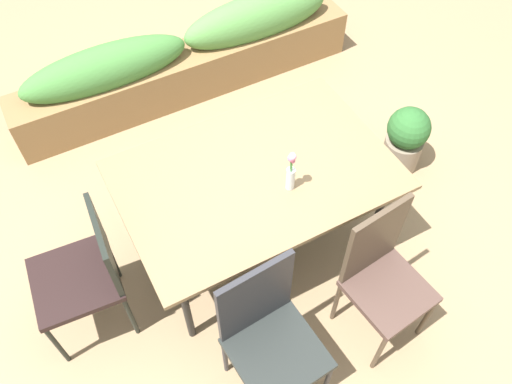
# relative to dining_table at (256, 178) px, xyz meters

# --- Properties ---
(ground_plane) EXTENTS (12.00, 12.00, 0.00)m
(ground_plane) POSITION_rel_dining_table_xyz_m (0.08, 0.05, -0.71)
(ground_plane) COLOR #9E7F5B
(dining_table) EXTENTS (1.61, 1.08, 0.75)m
(dining_table) POSITION_rel_dining_table_xyz_m (0.00, 0.00, 0.00)
(dining_table) COLOR #8C704C
(dining_table) RESTS_ON ground
(chair_near_right) EXTENTS (0.46, 0.46, 1.01)m
(chair_near_right) POSITION_rel_dining_table_xyz_m (0.35, -0.82, -0.14)
(chair_near_right) COLOR brown
(chair_near_right) RESTS_ON ground
(chair_near_left) EXTENTS (0.48, 0.48, 0.99)m
(chair_near_left) POSITION_rel_dining_table_xyz_m (-0.37, -0.81, -0.17)
(chair_near_left) COLOR #262B29
(chair_near_left) RESTS_ON ground
(chair_end_left) EXTENTS (0.51, 0.51, 0.91)m
(chair_end_left) POSITION_rel_dining_table_xyz_m (-1.09, -0.01, -0.17)
(chair_end_left) COLOR black
(chair_end_left) RESTS_ON ground
(flower_vase) EXTENTS (0.06, 0.06, 0.30)m
(flower_vase) POSITION_rel_dining_table_xyz_m (0.12, -0.19, 0.20)
(flower_vase) COLOR silver
(flower_vase) RESTS_ON dining_table
(planter_box) EXTENTS (2.96, 0.38, 0.73)m
(planter_box) POSITION_rel_dining_table_xyz_m (0.25, 1.66, -0.37)
(planter_box) COLOR olive
(planter_box) RESTS_ON ground
(potted_plant) EXTENTS (0.31, 0.31, 0.56)m
(potted_plant) POSITION_rel_dining_table_xyz_m (1.32, 0.10, -0.42)
(potted_plant) COLOR gray
(potted_plant) RESTS_ON ground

